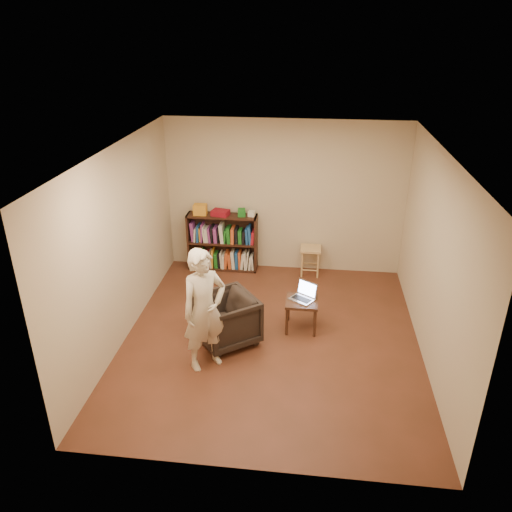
# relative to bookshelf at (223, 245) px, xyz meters

# --- Properties ---
(floor) EXTENTS (4.50, 4.50, 0.00)m
(floor) POSITION_rel_bookshelf_xyz_m (1.05, -2.09, -0.44)
(floor) COLOR #4D2918
(floor) RESTS_ON ground
(ceiling) EXTENTS (4.50, 4.50, 0.00)m
(ceiling) POSITION_rel_bookshelf_xyz_m (1.05, -2.09, 2.16)
(ceiling) COLOR silver
(ceiling) RESTS_ON wall_back
(wall_back) EXTENTS (4.00, 0.00, 4.00)m
(wall_back) POSITION_rel_bookshelf_xyz_m (1.05, 0.16, 0.86)
(wall_back) COLOR beige
(wall_back) RESTS_ON floor
(wall_left) EXTENTS (0.00, 4.50, 4.50)m
(wall_left) POSITION_rel_bookshelf_xyz_m (-0.95, -2.09, 0.86)
(wall_left) COLOR beige
(wall_left) RESTS_ON floor
(wall_right) EXTENTS (0.00, 4.50, 4.50)m
(wall_right) POSITION_rel_bookshelf_xyz_m (3.05, -2.09, 0.86)
(wall_right) COLOR beige
(wall_right) RESTS_ON floor
(bookshelf) EXTENTS (1.20, 0.30, 1.00)m
(bookshelf) POSITION_rel_bookshelf_xyz_m (0.00, 0.00, 0.00)
(bookshelf) COLOR black
(bookshelf) RESTS_ON floor
(box_yellow) EXTENTS (0.22, 0.17, 0.18)m
(box_yellow) POSITION_rel_bookshelf_xyz_m (-0.36, -0.03, 0.65)
(box_yellow) COLOR gold
(box_yellow) RESTS_ON bookshelf
(red_cloth) EXTENTS (0.32, 0.26, 0.09)m
(red_cloth) POSITION_rel_bookshelf_xyz_m (-0.02, -0.03, 0.61)
(red_cloth) COLOR maroon
(red_cloth) RESTS_ON bookshelf
(box_green) EXTENTS (0.14, 0.14, 0.13)m
(box_green) POSITION_rel_bookshelf_xyz_m (0.34, -0.02, 0.62)
(box_green) COLOR #1C6B20
(box_green) RESTS_ON bookshelf
(box_white) EXTENTS (0.12, 0.12, 0.09)m
(box_white) POSITION_rel_bookshelf_xyz_m (0.51, -0.00, 0.60)
(box_white) COLOR silver
(box_white) RESTS_ON bookshelf
(stool) EXTENTS (0.34, 0.34, 0.50)m
(stool) POSITION_rel_bookshelf_xyz_m (1.53, -0.06, -0.04)
(stool) COLOR tan
(stool) RESTS_ON floor
(armchair) EXTENTS (1.04, 1.04, 0.69)m
(armchair) POSITION_rel_bookshelf_xyz_m (0.44, -2.23, -0.10)
(armchair) COLOR #2B221C
(armchair) RESTS_ON floor
(side_table) EXTENTS (0.44, 0.44, 0.45)m
(side_table) POSITION_rel_bookshelf_xyz_m (1.44, -1.78, -0.06)
(side_table) COLOR black
(side_table) RESTS_ON floor
(laptop) EXTENTS (0.41, 0.39, 0.24)m
(laptop) POSITION_rel_bookshelf_xyz_m (1.47, -1.73, 0.07)
(laptop) COLOR silver
(laptop) RESTS_ON side_table
(person) EXTENTS (0.69, 0.67, 1.59)m
(person) POSITION_rel_bookshelf_xyz_m (0.29, -2.75, 0.36)
(person) COLOR beige
(person) RESTS_ON floor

